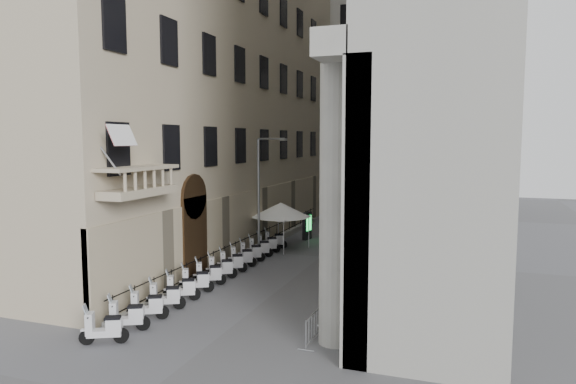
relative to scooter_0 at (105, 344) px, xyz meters
The scene contains 35 objects.
left_building 25.70m from the scooter_0, 101.67° to the left, with size 5.00×36.00×34.00m, color tan.
far_building 47.45m from the scooter_0, 85.41° to the left, with size 22.00×10.00×30.00m, color #A6A49D.
iron_fence 14.89m from the scooter_0, 92.69° to the left, with size 0.30×28.00×1.40m, color black, non-canonical shape.
blue_awning 24.15m from the scooter_0, 71.28° to the left, with size 1.60×3.00×3.00m, color navy, non-canonical shape.
flag 1.92m from the scooter_0, 102.03° to the left, with size 1.00×1.40×8.20m, color #9E0C11, non-canonical shape.
scooter_0 is the anchor object (origin of this frame).
scooter_1 1.33m from the scooter_0, 90.00° to the left, with size 0.56×1.40×1.50m, color silver, non-canonical shape.
scooter_2 2.66m from the scooter_0, 90.00° to the left, with size 0.56×1.40×1.50m, color silver, non-canonical shape.
scooter_3 3.99m from the scooter_0, 90.00° to the left, with size 0.56×1.40×1.50m, color silver, non-canonical shape.
scooter_4 5.32m from the scooter_0, 90.00° to the left, with size 0.56×1.40×1.50m, color silver, non-canonical shape.
scooter_5 6.65m from the scooter_0, 90.00° to the left, with size 0.56×1.40×1.50m, color silver, non-canonical shape.
scooter_6 7.98m from the scooter_0, 90.00° to the left, with size 0.56×1.40×1.50m, color silver, non-canonical shape.
scooter_7 9.31m from the scooter_0, 90.00° to the left, with size 0.56×1.40×1.50m, color silver, non-canonical shape.
scooter_8 10.64m from the scooter_0, 90.00° to the left, with size 0.56×1.40×1.50m, color silver, non-canonical shape.
scooter_9 11.97m from the scooter_0, 90.00° to the left, with size 0.56×1.40×1.50m, color silver, non-canonical shape.
scooter_10 13.31m from the scooter_0, 90.00° to the left, with size 0.56×1.40×1.50m, color silver, non-canonical shape.
scooter_11 14.64m from the scooter_0, 90.00° to the left, with size 0.56×1.40×1.50m, color silver, non-canonical shape.
scooter_12 15.97m from the scooter_0, 90.00° to the left, with size 0.56×1.40×1.50m, color silver, non-canonical shape.
scooter_13 17.30m from the scooter_0, 90.00° to the left, with size 0.56×1.40×1.50m, color silver, non-canonical shape.
barrier_0 7.69m from the scooter_0, 23.14° to the left, with size 0.60×2.40×1.10m, color #A9ACB1, non-canonical shape.
barrier_1 8.97m from the scooter_0, 37.99° to the left, with size 0.60×2.40×1.10m, color #A9ACB1, non-canonical shape.
barrier_2 10.69m from the scooter_0, 48.61° to the left, with size 0.60×2.40×1.10m, color #A9ACB1, non-canonical shape.
barrier_3 12.68m from the scooter_0, 56.10° to the left, with size 0.60×2.40×1.10m, color #A9ACB1, non-canonical shape.
barrier_4 14.82m from the scooter_0, 61.50° to the left, with size 0.60×2.40×1.10m, color #A9ACB1, non-canonical shape.
barrier_5 17.06m from the scooter_0, 65.51° to the left, with size 0.60×2.40×1.10m, color #A9ACB1, non-canonical shape.
barrier_6 19.36m from the scooter_0, 68.58° to the left, with size 0.60×2.40×1.10m, color #A9ACB1, non-canonical shape.
barrier_7 21.70m from the scooter_0, 70.99° to the left, with size 0.60×2.40×1.10m, color #A9ACB1, non-canonical shape.
barrier_8 24.08m from the scooter_0, 72.93° to the left, with size 0.60×2.40×1.10m, color #A9ACB1, non-canonical shape.
barrier_9 26.48m from the scooter_0, 74.52° to the left, with size 0.60×2.40×1.10m, color #A9ACB1, non-canonical shape.
security_tent 18.23m from the scooter_0, 90.00° to the left, with size 3.88×3.88×3.15m.
street_lamp 15.68m from the scooter_0, 90.02° to the left, with size 2.31×1.08×7.49m.
info_kiosk 21.23m from the scooter_0, 87.01° to the left, with size 0.46×0.99×2.03m.
pedestrian_a 22.44m from the scooter_0, 78.23° to the left, with size 0.74×0.49×2.03m, color black.
pedestrian_b 28.14m from the scooter_0, 81.30° to the left, with size 0.77×0.60×1.59m, color black.
pedestrian_c 33.19m from the scooter_0, 82.22° to the left, with size 0.77×0.50×1.57m, color black.
Camera 1 is at (8.62, -11.60, 7.38)m, focal length 32.00 mm.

